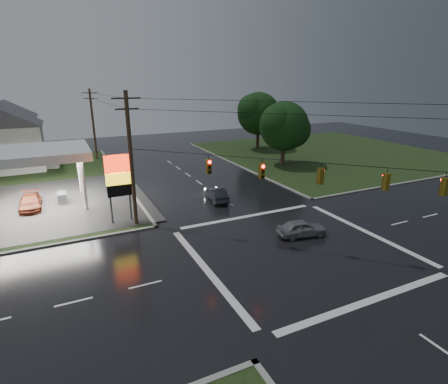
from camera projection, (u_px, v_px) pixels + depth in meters
name	position (u px, v px, depth m)	size (l,w,h in m)	color
ground	(295.00, 248.00, 25.50)	(120.00, 120.00, 0.00)	black
grass_ne	(328.00, 153.00, 58.47)	(36.00, 36.00, 0.08)	black
pylon_sign	(118.00, 177.00, 28.98)	(2.00, 0.35, 6.00)	#59595E
utility_pole_nw	(131.00, 158.00, 28.01)	(2.20, 0.32, 11.00)	#382619
utility_pole_n	(93.00, 123.00, 52.56)	(2.20, 0.32, 10.50)	#382619
traffic_signals	(301.00, 162.00, 23.50)	(26.87, 26.87, 1.47)	black
house_near	(5.00, 137.00, 46.48)	(11.05, 8.48, 8.60)	silver
house_far	(6.00, 127.00, 56.38)	(11.05, 8.48, 8.60)	silver
tree_ne_near	(285.00, 126.00, 48.47)	(7.99, 6.80, 8.98)	black
tree_ne_far	(259.00, 114.00, 59.82)	(8.46, 7.20, 9.80)	black
car_north	(217.00, 194.00, 35.37)	(1.45, 4.14, 1.37)	black
car_crossing	(302.00, 228.00, 27.38)	(1.55, 3.86, 1.31)	slate
car_pump	(30.00, 202.00, 33.09)	(1.87, 4.61, 1.34)	#612616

